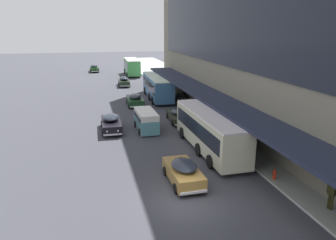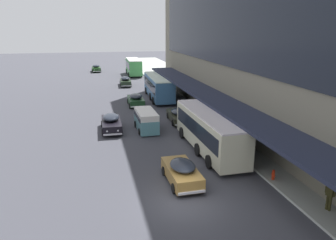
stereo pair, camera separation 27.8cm
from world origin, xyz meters
name	(u,v)px [view 1 (the left image)]	position (x,y,z in m)	size (l,w,h in m)	color
ground	(187,203)	(0.00, 0.00, 0.00)	(240.00, 240.00, 0.00)	#3C3C44
transit_bus_kerbside_front	(157,86)	(4.32, 28.38, 1.81)	(3.04, 10.90, 3.15)	#386592
transit_bus_kerbside_rear	(132,66)	(3.98, 52.38, 1.91)	(2.96, 9.17, 3.33)	#449B4F
transit_bus_kerbside_far	(210,129)	(4.19, 7.57, 1.82)	(2.76, 10.65, 3.18)	beige
sedan_far_back	(124,81)	(0.88, 39.86, 0.80)	(2.03, 4.80, 1.63)	#22301F
sedan_lead_near	(183,172)	(0.52, 2.56, 0.78)	(1.96, 4.39, 1.58)	olive
sedan_trailing_mid	(135,100)	(0.61, 24.87, 0.76)	(2.07, 4.64, 1.53)	#1B3F21
sedan_oncoming_front	(178,115)	(4.04, 16.40, 0.71)	(2.17, 5.02, 1.40)	#2D2F1F
sedan_trailing_near	(111,123)	(-3.16, 14.91, 0.79)	(2.00, 4.84, 1.59)	black
sedan_lead_mid	(94,68)	(-3.57, 59.58, 0.78)	(2.01, 4.38, 1.57)	#1A3C17
vw_van	(146,119)	(0.16, 14.29, 1.10)	(1.96, 4.58, 1.96)	teal
pedestrian_at_kerb	(332,192)	(7.35, -2.67, 1.18)	(0.34, 0.60, 1.86)	#2D2B13
fire_hydrant	(274,174)	(6.39, 1.35, 0.49)	(0.20, 0.40, 0.70)	red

